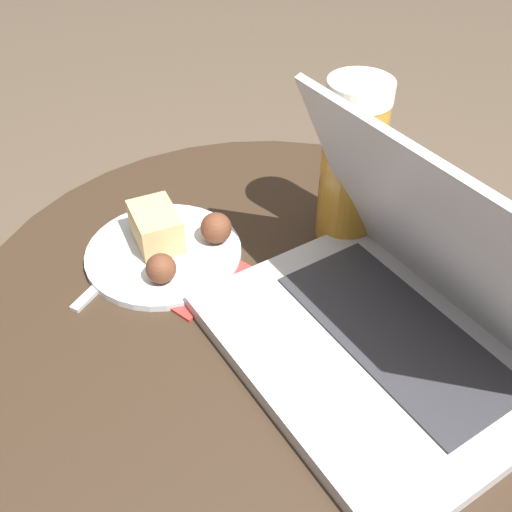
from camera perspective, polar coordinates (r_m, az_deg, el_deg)
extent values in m
cylinder|color=#9E9EA3|center=(1.12, 0.73, -23.16)|extent=(0.40, 0.40, 0.01)
cylinder|color=#9E9EA3|center=(0.90, 0.87, -16.02)|extent=(0.08, 0.08, 0.50)
cylinder|color=#38281C|center=(0.69, 1.08, -4.33)|extent=(0.69, 0.69, 0.02)
cube|color=#B7332D|center=(0.73, -7.86, -0.82)|extent=(0.17, 0.13, 0.00)
cube|color=silver|center=(0.63, 10.52, -9.03)|extent=(0.37, 0.30, 0.02)
cube|color=#333338|center=(0.64, 13.12, -6.97)|extent=(0.27, 0.16, 0.00)
cube|color=silver|center=(0.59, 17.13, 1.64)|extent=(0.35, 0.16, 0.23)
cube|color=#19234C|center=(0.59, 16.92, 1.45)|extent=(0.32, 0.14, 0.20)
cylinder|color=gold|center=(0.73, 8.99, 7.90)|extent=(0.07, 0.07, 0.19)
cylinder|color=white|center=(0.68, 9.93, 15.26)|extent=(0.07, 0.07, 0.02)
cylinder|color=silver|center=(0.74, -8.78, 0.28)|extent=(0.19, 0.19, 0.01)
cube|color=#DBB775|center=(0.74, -9.51, 2.74)|extent=(0.09, 0.07, 0.05)
sphere|color=brown|center=(0.74, -3.82, 2.68)|extent=(0.04, 0.04, 0.04)
sphere|color=brown|center=(0.69, -9.03, -1.18)|extent=(0.04, 0.04, 0.04)
cube|color=#B2B2B7|center=(0.73, -14.11, -2.16)|extent=(0.05, 0.11, 0.00)
cube|color=#B2B2B7|center=(0.77, -10.40, 1.47)|extent=(0.04, 0.05, 0.00)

